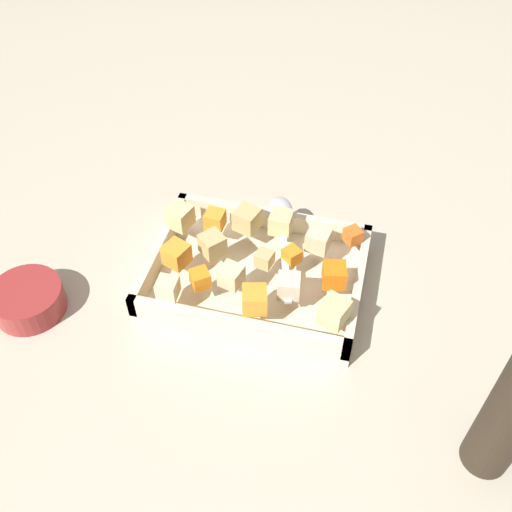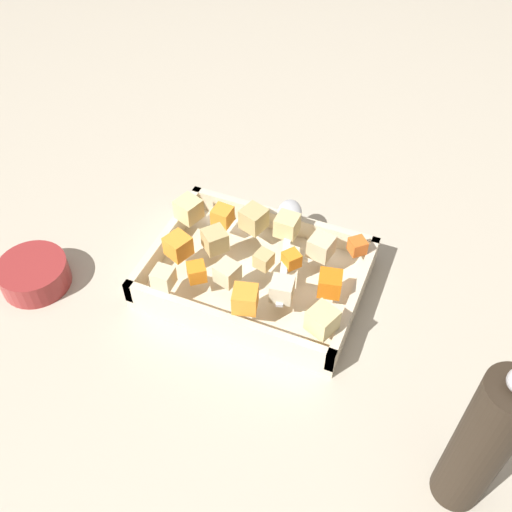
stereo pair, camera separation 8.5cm
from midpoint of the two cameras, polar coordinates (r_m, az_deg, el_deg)
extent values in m
plane|color=#BCB29E|center=(0.90, 3.79, -2.42)|extent=(4.00, 4.00, 0.00)
cube|color=beige|center=(0.89, 2.73, -2.44)|extent=(0.31, 0.23, 0.01)
cube|color=beige|center=(0.94, 5.11, 3.18)|extent=(0.31, 0.01, 0.03)
cube|color=beige|center=(0.81, 0.08, -6.68)|extent=(0.31, 0.01, 0.03)
cube|color=beige|center=(0.85, 12.22, -4.24)|extent=(0.01, 0.23, 0.03)
cube|color=beige|center=(0.91, -5.98, 1.33)|extent=(0.01, 0.23, 0.03)
cube|color=orange|center=(0.86, -4.67, 0.82)|extent=(0.04, 0.04, 0.03)
cube|color=orange|center=(0.82, -2.79, -1.70)|extent=(0.03, 0.03, 0.02)
cube|color=orange|center=(0.90, -0.54, 3.72)|extent=(0.03, 0.03, 0.03)
cube|color=orange|center=(0.88, 12.42, 0.79)|extent=(0.03, 0.03, 0.02)
cube|color=orange|center=(0.79, 2.03, -4.31)|extent=(0.04, 0.04, 0.03)
cube|color=orange|center=(0.82, 10.04, -2.78)|extent=(0.04, 0.04, 0.03)
cube|color=orange|center=(0.85, 6.35, -0.34)|extent=(0.03, 0.03, 0.02)
cube|color=tan|center=(0.86, -1.15, 1.40)|extent=(0.04, 0.04, 0.03)
cube|color=#E0CC89|center=(0.78, 9.50, -6.25)|extent=(0.04, 0.04, 0.03)
cube|color=beige|center=(0.82, -5.95, -2.24)|extent=(0.03, 0.03, 0.03)
cube|color=tan|center=(0.84, 3.48, -0.46)|extent=(0.03, 0.03, 0.02)
cube|color=tan|center=(0.89, 2.50, 3.45)|extent=(0.04, 0.04, 0.03)
cube|color=#E0CC89|center=(0.89, 5.72, 2.81)|extent=(0.03, 0.03, 0.03)
cube|color=#E0CC89|center=(0.91, -3.82, 4.36)|extent=(0.04, 0.04, 0.03)
cube|color=beige|center=(0.82, 0.18, -1.78)|extent=(0.04, 0.04, 0.03)
cube|color=beige|center=(0.86, 9.06, 0.75)|extent=(0.04, 0.04, 0.03)
cube|color=beige|center=(0.80, 5.53, -3.35)|extent=(0.03, 0.03, 0.03)
ellipsoid|color=silver|center=(0.91, 5.97, 3.91)|extent=(0.05, 0.07, 0.02)
cube|color=silver|center=(0.85, 5.57, -1.17)|extent=(0.05, 0.14, 0.01)
cylinder|color=#2D2319|center=(0.69, 24.22, -16.39)|extent=(0.06, 0.06, 0.22)
cylinder|color=maroon|center=(0.92, -18.04, -1.81)|extent=(0.10, 0.10, 0.04)
camera|label=1|loc=(0.04, -87.13, 3.11)|focal=41.82mm
camera|label=2|loc=(0.04, 92.87, -3.11)|focal=41.82mm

